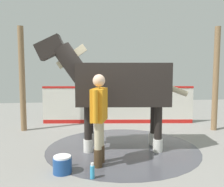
# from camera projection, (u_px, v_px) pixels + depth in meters

# --- Properties ---
(ground_plane) EXTENTS (16.00, 16.00, 0.02)m
(ground_plane) POSITION_uv_depth(u_px,v_px,m) (126.00, 151.00, 5.18)
(ground_plane) COLOR gray
(wet_patch) EXTENTS (3.32, 3.32, 0.00)m
(wet_patch) POSITION_uv_depth(u_px,v_px,m) (122.00, 148.00, 5.35)
(wet_patch) COLOR #4C4C54
(wet_patch) RESTS_ON ground
(barrier_wall) EXTENTS (4.78, 0.65, 1.19)m
(barrier_wall) POSITION_uv_depth(u_px,v_px,m) (118.00, 106.00, 7.78)
(barrier_wall) COLOR silver
(barrier_wall) RESTS_ON ground
(roof_post_near) EXTENTS (0.16, 0.16, 2.91)m
(roof_post_near) POSITION_uv_depth(u_px,v_px,m) (22.00, 79.00, 6.76)
(roof_post_near) COLOR olive
(roof_post_near) RESTS_ON ground
(roof_post_far) EXTENTS (0.16, 0.16, 2.91)m
(roof_post_far) POSITION_uv_depth(u_px,v_px,m) (216.00, 79.00, 6.83)
(roof_post_far) COLOR olive
(roof_post_far) RESTS_ON ground
(horse) EXTENTS (3.27, 1.10, 2.46)m
(horse) POSITION_uv_depth(u_px,v_px,m) (117.00, 85.00, 5.21)
(horse) COLOR black
(horse) RESTS_ON ground
(handler) EXTENTS (0.35, 0.64, 1.64)m
(handler) POSITION_uv_depth(u_px,v_px,m) (99.00, 114.00, 4.32)
(handler) COLOR #47331E
(handler) RESTS_ON ground
(wash_bucket) EXTENTS (0.32, 0.32, 0.29)m
(wash_bucket) POSITION_uv_depth(u_px,v_px,m) (62.00, 165.00, 4.05)
(wash_bucket) COLOR #1E478C
(wash_bucket) RESTS_ON ground
(bottle_shampoo) EXTENTS (0.07, 0.07, 0.25)m
(bottle_shampoo) POSITION_uv_depth(u_px,v_px,m) (92.00, 171.00, 3.85)
(bottle_shampoo) COLOR #3399CC
(bottle_shampoo) RESTS_ON ground
(bottle_spray) EXTENTS (0.06, 0.06, 0.24)m
(bottle_spray) POSITION_uv_depth(u_px,v_px,m) (67.00, 160.00, 4.32)
(bottle_spray) COLOR blue
(bottle_spray) RESTS_ON ground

